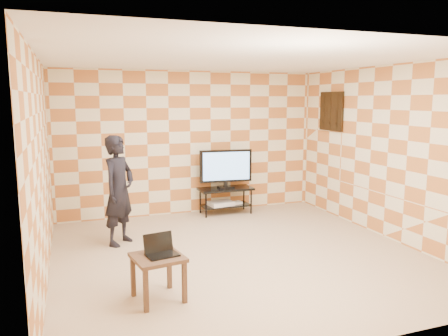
{
  "coord_description": "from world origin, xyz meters",
  "views": [
    {
      "loc": [
        -2.18,
        -5.49,
        2.17
      ],
      "look_at": [
        0.0,
        0.6,
        1.15
      ],
      "focal_mm": 35.0,
      "sensor_mm": 36.0,
      "label": 1
    }
  ],
  "objects_px": {
    "tv": "(226,167)",
    "person": "(119,190)",
    "side_table": "(158,264)",
    "tv_stand": "(226,195)"
  },
  "relations": [
    {
      "from": "side_table",
      "to": "person",
      "type": "distance_m",
      "value": 2.11
    },
    {
      "from": "tv_stand",
      "to": "person",
      "type": "xyz_separation_m",
      "value": [
        -2.11,
        -1.13,
        0.46
      ]
    },
    {
      "from": "tv_stand",
      "to": "tv",
      "type": "height_order",
      "value": "tv"
    },
    {
      "from": "tv",
      "to": "person",
      "type": "relative_size",
      "value": 0.61
    },
    {
      "from": "tv_stand",
      "to": "tv",
      "type": "distance_m",
      "value": 0.54
    },
    {
      "from": "tv_stand",
      "to": "tv",
      "type": "relative_size",
      "value": 1.02
    },
    {
      "from": "tv",
      "to": "person",
      "type": "distance_m",
      "value": 2.39
    },
    {
      "from": "tv_stand",
      "to": "person",
      "type": "bearing_deg",
      "value": -151.83
    },
    {
      "from": "tv",
      "to": "person",
      "type": "bearing_deg",
      "value": -151.89
    },
    {
      "from": "tv",
      "to": "side_table",
      "type": "bearing_deg",
      "value": -121.3
    }
  ]
}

